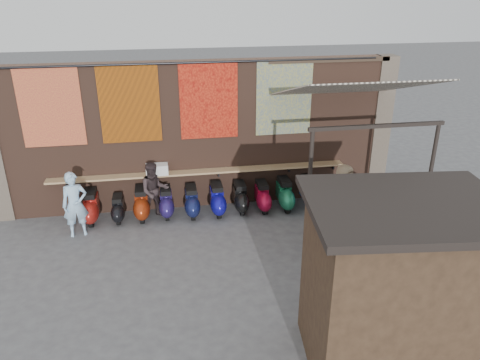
# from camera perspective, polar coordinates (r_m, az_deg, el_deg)

# --- Properties ---
(ground) EXTENTS (70.00, 70.00, 0.00)m
(ground) POSITION_cam_1_polar(r_m,az_deg,el_deg) (11.11, -3.58, -8.80)
(ground) COLOR #474749
(ground) RESTS_ON ground
(brick_wall) EXTENTS (10.00, 0.40, 4.00)m
(brick_wall) POSITION_cam_1_polar(r_m,az_deg,el_deg) (12.71, -5.16, 5.38)
(brick_wall) COLOR brown
(brick_wall) RESTS_ON ground
(pier_right) EXTENTS (0.50, 0.50, 4.00)m
(pier_right) POSITION_cam_1_polar(r_m,az_deg,el_deg) (14.07, 16.57, 6.28)
(pier_right) COLOR #4C4238
(pier_right) RESTS_ON ground
(eating_counter) EXTENTS (8.00, 0.32, 0.05)m
(eating_counter) POSITION_cam_1_polar(r_m,az_deg,el_deg) (12.68, -4.87, 1.00)
(eating_counter) COLOR #9E7A51
(eating_counter) RESTS_ON brick_wall
(shelf_box) EXTENTS (0.58, 0.30, 0.27)m
(shelf_box) POSITION_cam_1_polar(r_m,az_deg,el_deg) (12.56, -10.08, 1.29)
(shelf_box) COLOR white
(shelf_box) RESTS_ON eating_counter
(tapestry_redgold) EXTENTS (1.50, 0.02, 2.00)m
(tapestry_redgold) POSITION_cam_1_polar(r_m,az_deg,el_deg) (12.49, -22.09, 8.21)
(tapestry_redgold) COLOR maroon
(tapestry_redgold) RESTS_ON brick_wall
(tapestry_sun) EXTENTS (1.50, 0.02, 2.00)m
(tapestry_sun) POSITION_cam_1_polar(r_m,az_deg,el_deg) (12.22, -13.30, 9.00)
(tapestry_sun) COLOR orange
(tapestry_sun) RESTS_ON brick_wall
(tapestry_orange) EXTENTS (1.50, 0.02, 2.00)m
(tapestry_orange) POSITION_cam_1_polar(r_m,az_deg,el_deg) (12.25, -3.82, 9.60)
(tapestry_orange) COLOR red
(tapestry_orange) RESTS_ON brick_wall
(tapestry_multi) EXTENTS (1.50, 0.02, 2.00)m
(tapestry_multi) POSITION_cam_1_polar(r_m,az_deg,el_deg) (12.61, 5.39, 9.94)
(tapestry_multi) COLOR navy
(tapestry_multi) RESTS_ON brick_wall
(hang_rail) EXTENTS (9.50, 0.06, 0.06)m
(hang_rail) POSITION_cam_1_polar(r_m,az_deg,el_deg) (12.02, -5.41, 14.05)
(hang_rail) COLOR black
(hang_rail) RESTS_ON brick_wall
(scooter_stool_0) EXTENTS (0.40, 0.89, 0.84)m
(scooter_stool_0) POSITION_cam_1_polar(r_m,az_deg,el_deg) (12.82, -17.69, -3.16)
(scooter_stool_0) COLOR maroon
(scooter_stool_0) RESTS_ON ground
(scooter_stool_1) EXTENTS (0.32, 0.72, 0.68)m
(scooter_stool_1) POSITION_cam_1_polar(r_m,az_deg,el_deg) (12.71, -14.63, -3.42)
(scooter_stool_1) COLOR black
(scooter_stool_1) RESTS_ON ground
(scooter_stool_2) EXTENTS (0.40, 0.89, 0.84)m
(scooter_stool_2) POSITION_cam_1_polar(r_m,az_deg,el_deg) (12.66, -11.90, -2.84)
(scooter_stool_2) COLOR maroon
(scooter_stool_2) RESTS_ON ground
(scooter_stool_3) EXTENTS (0.37, 0.83, 0.78)m
(scooter_stool_3) POSITION_cam_1_polar(r_m,az_deg,el_deg) (12.67, -8.97, -2.72)
(scooter_stool_3) COLOR navy
(scooter_stool_3) RESTS_ON ground
(scooter_stool_4) EXTENTS (0.38, 0.85, 0.80)m
(scooter_stool_4) POSITION_cam_1_polar(r_m,az_deg,el_deg) (12.61, -5.90, -2.65)
(scooter_stool_4) COLOR #111843
(scooter_stool_4) RESTS_ON ground
(scooter_stool_5) EXTENTS (0.39, 0.88, 0.83)m
(scooter_stool_5) POSITION_cam_1_polar(r_m,az_deg,el_deg) (12.65, -2.78, -2.39)
(scooter_stool_5) COLOR #100E8D
(scooter_stool_5) RESTS_ON ground
(scooter_stool_6) EXTENTS (0.38, 0.84, 0.80)m
(scooter_stool_6) POSITION_cam_1_polar(r_m,az_deg,el_deg) (12.79, 0.04, -2.14)
(scooter_stool_6) COLOR black
(scooter_stool_6) RESTS_ON ground
(scooter_stool_7) EXTENTS (0.37, 0.83, 0.79)m
(scooter_stool_7) POSITION_cam_1_polar(r_m,az_deg,el_deg) (12.86, 2.75, -2.04)
(scooter_stool_7) COLOR maroon
(scooter_stool_7) RESTS_ON ground
(scooter_stool_8) EXTENTS (0.40, 0.89, 0.84)m
(scooter_stool_8) POSITION_cam_1_polar(r_m,az_deg,el_deg) (12.97, 5.46, -1.75)
(scooter_stool_8) COLOR #1B6C47
(scooter_stool_8) RESTS_ON ground
(scooter_stool_9) EXTENTS (0.40, 0.88, 0.84)m
(scooter_stool_9) POSITION_cam_1_polar(r_m,az_deg,el_deg) (13.17, 8.36, -1.51)
(scooter_stool_9) COLOR #0D3B95
(scooter_stool_9) RESTS_ON ground
(diner_left) EXTENTS (0.68, 0.52, 1.66)m
(diner_left) POSITION_cam_1_polar(r_m,az_deg,el_deg) (12.11, -19.46, -2.83)
(diner_left) COLOR #9DC4E4
(diner_left) RESTS_ON ground
(diner_right) EXTENTS (0.86, 0.72, 1.57)m
(diner_right) POSITION_cam_1_polar(r_m,az_deg,el_deg) (12.47, -10.39, -1.29)
(diner_right) COLOR #2E2426
(diner_right) RESTS_ON ground
(shopper_navy) EXTENTS (1.05, 0.86, 1.67)m
(shopper_navy) POSITION_cam_1_polar(r_m,az_deg,el_deg) (10.95, 13.24, -4.90)
(shopper_navy) COLOR #162031
(shopper_navy) RESTS_ON ground
(shopper_grey) EXTENTS (1.03, 0.60, 1.59)m
(shopper_grey) POSITION_cam_1_polar(r_m,az_deg,el_deg) (11.46, 18.60, -4.46)
(shopper_grey) COLOR #504F54
(shopper_grey) RESTS_ON ground
(shopper_tan) EXTENTS (0.98, 0.90, 1.68)m
(shopper_tan) POSITION_cam_1_polar(r_m,az_deg,el_deg) (12.14, 12.34, -1.87)
(shopper_tan) COLOR #967E5F
(shopper_tan) RESTS_ON ground
(market_stall) EXTENTS (2.80, 2.22, 2.83)m
(market_stall) POSITION_cam_1_polar(r_m,az_deg,el_deg) (7.91, 18.42, -12.64)
(market_stall) COLOR black
(market_stall) RESTS_ON ground
(stall_roof) EXTENTS (3.14, 2.55, 0.12)m
(stall_roof) POSITION_cam_1_polar(r_m,az_deg,el_deg) (7.18, 19.90, -3.04)
(stall_roof) COLOR black
(stall_roof) RESTS_ON market_stall
(stall_sign) EXTENTS (1.20, 0.17, 0.50)m
(stall_sign) POSITION_cam_1_polar(r_m,az_deg,el_deg) (8.38, 16.56, -5.13)
(stall_sign) COLOR gold
(stall_sign) RESTS_ON market_stall
(stall_shelf) EXTENTS (2.16, 0.33, 0.06)m
(stall_shelf) POSITION_cam_1_polar(r_m,az_deg,el_deg) (8.89, 15.81, -10.91)
(stall_shelf) COLOR #473321
(stall_shelf) RESTS_ON market_stall
(awning_canvas) EXTENTS (3.20, 3.28, 0.97)m
(awning_canvas) POSITION_cam_1_polar(r_m,az_deg,el_deg) (11.41, 13.49, 10.82)
(awning_canvas) COLOR beige
(awning_canvas) RESTS_ON brick_wall
(awning_ledger) EXTENTS (3.30, 0.08, 0.12)m
(awning_ledger) POSITION_cam_1_polar(r_m,az_deg,el_deg) (12.79, 10.91, 14.17)
(awning_ledger) COLOR #33261C
(awning_ledger) RESTS_ON brick_wall
(awning_header) EXTENTS (3.00, 0.08, 0.08)m
(awning_header) POSITION_cam_1_polar(r_m,az_deg,el_deg) (10.20, 16.41, 6.32)
(awning_header) COLOR black
(awning_header) RESTS_ON awning_post_left
(awning_post_left) EXTENTS (0.09, 0.09, 3.10)m
(awning_post_left) POSITION_cam_1_polar(r_m,az_deg,el_deg) (10.24, 8.35, -2.09)
(awning_post_left) COLOR black
(awning_post_left) RESTS_ON ground
(awning_post_right) EXTENTS (0.09, 0.09, 3.10)m
(awning_post_right) POSITION_cam_1_polar(r_m,az_deg,el_deg) (11.37, 21.92, -0.94)
(awning_post_right) COLOR black
(awning_post_right) RESTS_ON ground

